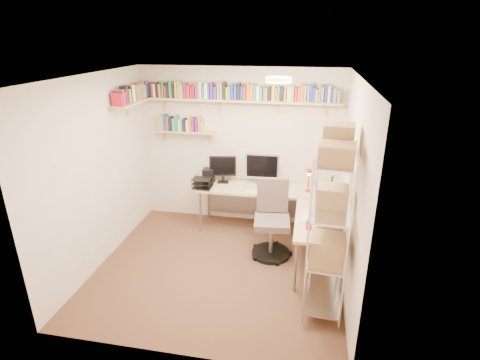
# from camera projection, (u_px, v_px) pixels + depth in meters

# --- Properties ---
(ground) EXTENTS (3.20, 3.20, 0.00)m
(ground) POSITION_uv_depth(u_px,v_px,m) (219.00, 268.00, 5.04)
(ground) COLOR #44331D
(ground) RESTS_ON ground
(room_shell) EXTENTS (3.24, 3.04, 2.52)m
(room_shell) POSITION_uv_depth(u_px,v_px,m) (216.00, 158.00, 4.48)
(room_shell) COLOR beige
(room_shell) RESTS_ON ground
(wall_shelves) EXTENTS (3.12, 1.09, 0.80)m
(wall_shelves) POSITION_uv_depth(u_px,v_px,m) (208.00, 100.00, 5.57)
(wall_shelves) COLOR tan
(wall_shelves) RESTS_ON ground
(corner_desk) EXTENTS (2.19, 1.82, 1.23)m
(corner_desk) POSITION_uv_depth(u_px,v_px,m) (264.00, 195.00, 5.58)
(corner_desk) COLOR #D0BE87
(corner_desk) RESTS_ON ground
(office_chair) EXTENTS (0.57, 0.58, 1.09)m
(office_chair) POSITION_uv_depth(u_px,v_px,m) (272.00, 224.00, 5.23)
(office_chair) COLOR black
(office_chair) RESTS_ON ground
(wire_rack) EXTENTS (0.47, 0.85, 2.10)m
(wire_rack) POSITION_uv_depth(u_px,v_px,m) (332.00, 207.00, 3.90)
(wire_rack) COLOR silver
(wire_rack) RESTS_ON ground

